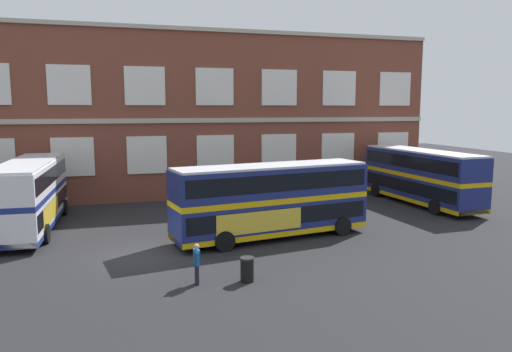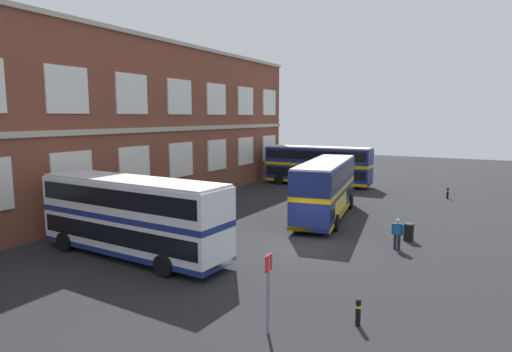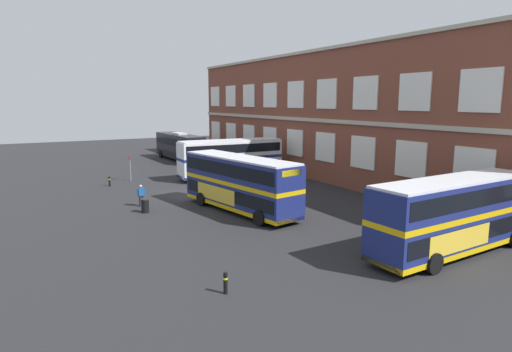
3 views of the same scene
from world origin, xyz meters
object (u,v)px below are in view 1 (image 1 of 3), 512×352
(double_decker_middle, at_px, (272,200))
(double_decker_far, at_px, (421,176))
(station_litter_bin, at_px, (247,269))
(double_decker_near, at_px, (30,194))
(waiting_passenger, at_px, (197,262))

(double_decker_middle, height_order, double_decker_far, same)
(double_decker_far, height_order, station_litter_bin, double_decker_far)
(double_decker_middle, bearing_deg, double_decker_near, 156.67)
(station_litter_bin, bearing_deg, double_decker_near, 129.99)
(double_decker_near, xyz_separation_m, double_decker_middle, (12.99, -5.60, 0.00))
(double_decker_far, relative_size, station_litter_bin, 10.79)
(waiting_passenger, xyz_separation_m, station_litter_bin, (2.04, -0.25, -0.41))
(double_decker_near, bearing_deg, double_decker_far, 0.53)
(double_decker_far, xyz_separation_m, station_litter_bin, (-16.58, -12.07, -1.63))
(double_decker_middle, xyz_separation_m, station_litter_bin, (-3.07, -6.22, -1.63))
(double_decker_far, bearing_deg, station_litter_bin, -143.95)
(double_decker_near, bearing_deg, station_litter_bin, -50.01)
(double_decker_near, xyz_separation_m, double_decker_far, (26.50, 0.25, 0.00))
(waiting_passenger, bearing_deg, double_decker_near, 124.24)
(double_decker_near, bearing_deg, double_decker_middle, -23.33)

